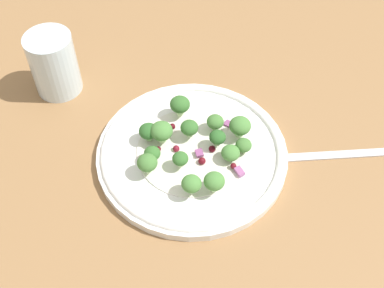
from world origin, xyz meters
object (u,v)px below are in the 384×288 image
object	(u,v)px
broccoli_floret_1	(244,145)
fork	(311,156)
plate	(192,153)
broccoli_floret_2	(240,126)
water_glass	(54,64)
broccoli_floret_0	(191,184)

from	to	relation	value
broccoli_floret_1	fork	world-z (taller)	broccoli_floret_1
plate	broccoli_floret_2	bearing A→B (deg)	-56.60
water_glass	fork	bearing A→B (deg)	-97.36
broccoli_floret_2	water_glass	world-z (taller)	water_glass
water_glass	broccoli_floret_1	bearing A→B (deg)	-103.77
plate	water_glass	size ratio (longest dim) A/B	2.70
broccoli_floret_0	broccoli_floret_2	world-z (taller)	broccoli_floret_2
plate	broccoli_floret_2	world-z (taller)	broccoli_floret_2
plate	broccoli_floret_0	distance (cm)	7.12
broccoli_floret_2	plate	bearing A→B (deg)	123.40
plate	fork	bearing A→B (deg)	-77.27
broccoli_floret_0	fork	distance (cm)	17.29
plate	broccoli_floret_0	world-z (taller)	broccoli_floret_0
broccoli_floret_2	water_glass	distance (cm)	27.78
broccoli_floret_1	broccoli_floret_2	size ratio (longest dim) A/B	0.73
fork	broccoli_floret_0	bearing A→B (deg)	125.70
plate	broccoli_floret_2	distance (cm)	7.13
broccoli_floret_1	fork	xyz separation A→B (cm)	(2.15, -8.78, -2.39)
fork	water_glass	distance (cm)	37.63
plate	broccoli_floret_1	xyz separation A→B (cm)	(1.29, -6.44, 1.78)
fork	broccoli_floret_2	bearing A→B (deg)	88.77
broccoli_floret_2	water_glass	size ratio (longest dim) A/B	0.31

